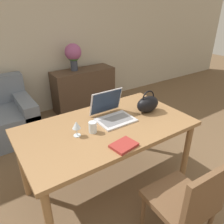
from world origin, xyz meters
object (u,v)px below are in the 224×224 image
wine_glass (76,126)px  chair (187,201)px  drinking_glass (93,127)px  flower_vase (73,54)px  laptop (111,111)px  handbag (148,104)px

wine_glass → chair: bearing=-60.7°
drinking_glass → flower_vase: flower_vase is taller
laptop → wine_glass: size_ratio=2.48×
drinking_glass → handbag: handbag is taller
drinking_glass → wine_glass: size_ratio=0.71×
chair → laptop: bearing=95.5°
laptop → chair: bearing=-87.2°
chair → wine_glass: (-0.46, 0.83, 0.39)m
laptop → handbag: size_ratio=1.35×
drinking_glass → flower_vase: 2.10m
wine_glass → flower_vase: (0.89, 1.93, 0.14)m
chair → drinking_glass: size_ratio=8.56×
laptop → handbag: (0.38, -0.10, 0.02)m
drinking_glass → handbag: bearing=2.9°
handbag → flower_vase: size_ratio=0.57×
laptop → handbag: 0.39m
wine_glass → handbag: (0.80, 0.01, -0.01)m
drinking_glass → flower_vase: size_ratio=0.22×
flower_vase → laptop: bearing=-104.4°
handbag → flower_vase: flower_vase is taller
drinking_glass → wine_glass: bearing=170.4°
drinking_glass → handbag: size_ratio=0.39×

